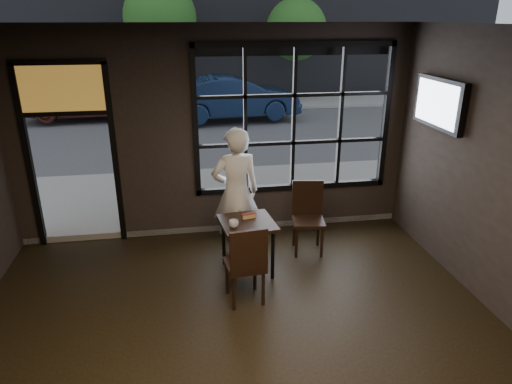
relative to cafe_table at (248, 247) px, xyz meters
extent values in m
cube|color=black|center=(-0.28, -2.18, 2.83)|extent=(6.00, 7.00, 0.02)
cube|color=black|center=(0.92, 1.32, 1.42)|extent=(3.06, 0.12, 2.28)
cube|color=orange|center=(-2.38, 1.32, 1.97)|extent=(1.20, 0.06, 0.70)
cube|color=#545456|center=(-0.28, 21.82, -0.40)|extent=(60.00, 41.00, 0.04)
cube|color=black|center=(0.00, 0.00, 0.00)|extent=(0.77, 0.77, 0.75)
cube|color=black|center=(-0.13, -0.65, 0.14)|extent=(0.50, 0.50, 1.03)
cube|color=black|center=(0.96, 0.42, 0.15)|extent=(0.51, 0.51, 1.05)
imported|color=silver|center=(-0.08, 0.56, 0.57)|extent=(0.74, 0.53, 1.89)
imported|color=silver|center=(-0.20, -0.14, 0.42)|extent=(0.14, 0.14, 0.10)
cube|color=black|center=(2.65, 0.24, 1.81)|extent=(0.13, 1.15, 0.67)
imported|color=#111F3C|center=(0.95, 9.54, 0.42)|extent=(4.36, 1.89, 1.40)
imported|color=#56221A|center=(-3.92, 10.53, 0.43)|extent=(4.20, 1.84, 1.41)
cylinder|color=#332114|center=(-1.34, 12.95, 0.85)|extent=(0.22, 0.22, 2.46)
sphere|color=#306924|center=(-1.34, 12.95, 2.86)|extent=(2.68, 2.68, 2.68)
cylinder|color=#332114|center=(3.79, 12.73, 0.69)|extent=(0.19, 0.19, 2.13)
sphere|color=#1E5121|center=(3.79, 12.73, 2.43)|extent=(2.33, 2.33, 2.33)
camera|label=1|loc=(-0.78, -5.41, 2.89)|focal=32.00mm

